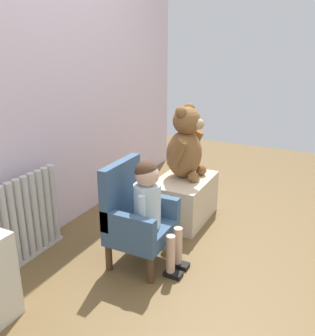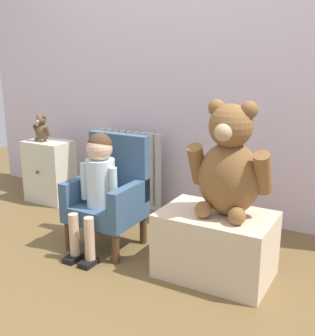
{
  "view_description": "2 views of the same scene",
  "coord_description": "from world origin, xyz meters",
  "px_view_note": "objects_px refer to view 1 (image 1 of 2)",
  "views": [
    {
      "loc": [
        -2.03,
        -0.66,
        1.41
      ],
      "look_at": [
        0.19,
        0.45,
        0.54
      ],
      "focal_mm": 40.0,
      "sensor_mm": 36.0,
      "label": 1
    },
    {
      "loc": [
        1.27,
        -1.52,
        1.14
      ],
      "look_at": [
        0.17,
        0.43,
        0.53
      ],
      "focal_mm": 45.0,
      "sensor_mm": 36.0,
      "label": 2
    }
  ],
  "objects_px": {
    "child_figure": "(150,200)",
    "low_bench": "(184,199)",
    "large_teddy_bear": "(185,146)",
    "child_armchair": "(136,217)",
    "radiator": "(28,218)"
  },
  "relations": [
    {
      "from": "large_teddy_bear",
      "to": "low_bench",
      "type": "bearing_deg",
      "value": -158.98
    },
    {
      "from": "low_bench",
      "to": "radiator",
      "type": "bearing_deg",
      "value": 144.79
    },
    {
      "from": "radiator",
      "to": "large_teddy_bear",
      "type": "height_order",
      "value": "large_teddy_bear"
    },
    {
      "from": "radiator",
      "to": "large_teddy_bear",
      "type": "distance_m",
      "value": 1.28
    },
    {
      "from": "child_figure",
      "to": "radiator",
      "type": "bearing_deg",
      "value": 110.12
    },
    {
      "from": "child_figure",
      "to": "large_teddy_bear",
      "type": "relative_size",
      "value": 1.22
    },
    {
      "from": "large_teddy_bear",
      "to": "child_figure",
      "type": "bearing_deg",
      "value": -173.51
    },
    {
      "from": "child_figure",
      "to": "large_teddy_bear",
      "type": "distance_m",
      "value": 0.77
    },
    {
      "from": "child_figure",
      "to": "large_teddy_bear",
      "type": "height_order",
      "value": "large_teddy_bear"
    },
    {
      "from": "child_armchair",
      "to": "radiator",
      "type": "bearing_deg",
      "value": 113.15
    },
    {
      "from": "child_armchair",
      "to": "child_figure",
      "type": "relative_size",
      "value": 0.95
    },
    {
      "from": "child_figure",
      "to": "large_teddy_bear",
      "type": "bearing_deg",
      "value": 6.49
    },
    {
      "from": "child_figure",
      "to": "low_bench",
      "type": "bearing_deg",
      "value": 5.42
    },
    {
      "from": "child_armchair",
      "to": "child_figure",
      "type": "bearing_deg",
      "value": -90.0
    },
    {
      "from": "low_bench",
      "to": "large_teddy_bear",
      "type": "xyz_separation_m",
      "value": [
        0.05,
        0.02,
        0.43
      ]
    }
  ]
}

